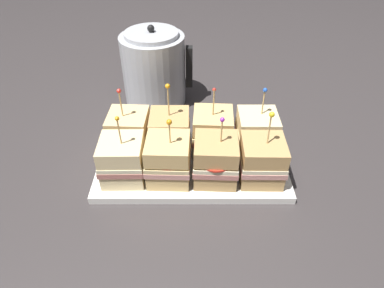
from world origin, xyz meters
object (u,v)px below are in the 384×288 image
(sandwich_front_far_left, at_px, (123,160))
(sandwich_front_center_right, at_px, (215,160))
(sandwich_back_far_right, at_px, (257,132))
(sandwich_back_far_left, at_px, (129,132))
(serving_platter, at_px, (192,164))
(sandwich_back_center_right, at_px, (213,132))
(kettle_steel, at_px, (155,69))
(sandwich_front_center_left, at_px, (168,160))
(sandwich_back_center_left, at_px, (170,133))
(sandwich_front_far_right, at_px, (262,161))

(sandwich_front_far_left, height_order, sandwich_front_center_right, sandwich_front_far_left)
(sandwich_front_far_left, distance_m, sandwich_front_center_right, 0.21)
(sandwich_front_center_right, height_order, sandwich_back_far_right, sandwich_back_far_right)
(sandwich_front_far_left, xyz_separation_m, sandwich_back_far_left, (-0.00, 0.10, 0.00))
(serving_platter, distance_m, sandwich_back_center_right, 0.09)
(sandwich_front_far_left, bearing_deg, kettle_steel, 83.47)
(sandwich_front_center_left, xyz_separation_m, sandwich_front_center_right, (0.10, -0.00, 0.00))
(sandwich_back_center_left, relative_size, kettle_steel, 0.77)
(serving_platter, height_order, sandwich_front_center_right, sandwich_front_center_right)
(sandwich_front_center_left, xyz_separation_m, sandwich_front_far_right, (0.21, -0.00, -0.00))
(sandwich_front_center_left, distance_m, sandwich_front_far_right, 0.21)
(sandwich_back_far_left, distance_m, sandwich_back_center_right, 0.20)
(sandwich_back_far_left, relative_size, kettle_steel, 0.72)
(sandwich_front_center_right, xyz_separation_m, sandwich_back_far_right, (0.11, 0.10, -0.00))
(sandwich_front_center_right, xyz_separation_m, sandwich_front_far_right, (0.10, 0.00, -0.00))
(sandwich_front_center_left, height_order, sandwich_back_far_left, sandwich_back_far_left)
(sandwich_front_far_left, bearing_deg, sandwich_back_far_left, 90.01)
(serving_platter, bearing_deg, sandwich_back_center_right, 45.72)
(sandwich_front_center_left, bearing_deg, sandwich_back_center_right, 45.15)
(serving_platter, relative_size, sandwich_front_center_left, 2.74)
(sandwich_back_center_right, xyz_separation_m, sandwich_back_far_right, (0.11, 0.00, -0.00))
(serving_platter, bearing_deg, sandwich_front_far_left, -162.05)
(serving_platter, height_order, sandwich_front_far_left, sandwich_front_far_left)
(sandwich_front_center_left, distance_m, sandwich_back_center_left, 0.10)
(sandwich_front_far_right, bearing_deg, sandwich_back_far_right, 88.03)
(sandwich_back_center_right, bearing_deg, sandwich_front_center_right, -89.13)
(sandwich_front_center_right, relative_size, sandwich_back_far_right, 0.98)
(sandwich_back_center_left, height_order, sandwich_back_center_right, sandwich_back_center_left)
(sandwich_back_center_left, bearing_deg, sandwich_back_center_right, 0.86)
(sandwich_back_center_right, height_order, sandwich_back_far_right, sandwich_back_center_right)
(serving_platter, relative_size, sandwich_front_center_right, 2.73)
(kettle_steel, bearing_deg, sandwich_back_center_right, -57.99)
(sandwich_front_far_right, bearing_deg, sandwich_back_far_left, 161.09)
(sandwich_front_far_right, bearing_deg, sandwich_front_center_right, -179.65)
(serving_platter, xyz_separation_m, sandwich_front_far_left, (-0.15, -0.05, 0.06))
(serving_platter, xyz_separation_m, sandwich_back_center_right, (0.05, 0.05, 0.06))
(sandwich_front_far_left, bearing_deg, sandwich_front_far_right, -0.43)
(sandwich_front_center_right, relative_size, sandwich_back_center_left, 0.90)
(sandwich_front_center_left, xyz_separation_m, sandwich_back_far_left, (-0.10, 0.11, -0.00))
(serving_platter, relative_size, sandwich_back_far_left, 2.60)
(sandwich_back_far_left, bearing_deg, kettle_steel, 80.90)
(sandwich_back_center_left, bearing_deg, sandwich_front_far_left, -134.92)
(sandwich_back_center_right, relative_size, kettle_steel, 0.74)
(sandwich_back_center_right, bearing_deg, sandwich_back_center_left, -179.14)
(sandwich_back_center_left, height_order, kettle_steel, kettle_steel)
(sandwich_front_center_left, bearing_deg, sandwich_front_far_right, -0.10)
(sandwich_front_center_left, distance_m, sandwich_front_center_right, 0.10)
(kettle_steel, bearing_deg, sandwich_back_center_left, -77.47)
(sandwich_front_center_left, height_order, sandwich_back_center_right, sandwich_back_center_right)
(serving_platter, distance_m, sandwich_back_far_right, 0.18)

